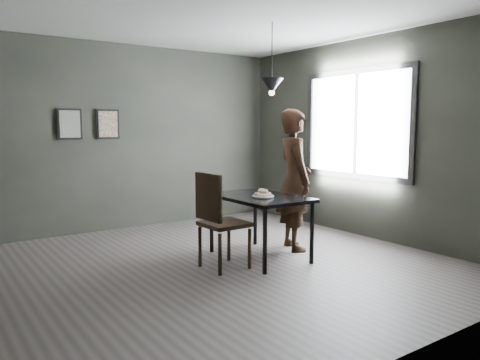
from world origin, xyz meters
TOP-DOWN VIEW (x-y plane):
  - ground at (0.00, 0.00)m, footprint 5.00×5.00m
  - back_wall at (0.00, 2.50)m, footprint 5.00×0.10m
  - ceiling at (0.00, 0.00)m, footprint 5.00×5.00m
  - window_assembly at (2.47, 0.20)m, footprint 0.04×1.96m
  - cafe_table at (0.60, 0.00)m, footprint 0.80×1.20m
  - white_plate at (0.56, -0.12)m, footprint 0.23×0.23m
  - donut_pile at (0.56, -0.12)m, footprint 0.20×0.21m
  - woman at (1.21, 0.08)m, footprint 0.63×0.76m
  - wood_chair at (-0.06, -0.10)m, footprint 0.48×0.48m
  - pendant_lamp at (0.85, 0.10)m, footprint 0.28×0.28m
  - framed_print_left at (-0.90, 2.47)m, footprint 0.34×0.04m
  - framed_print_right at (-0.35, 2.47)m, footprint 0.34×0.04m

SIDE VIEW (x-z plane):
  - ground at x=0.00m, z-range 0.00..0.00m
  - wood_chair at x=-0.06m, z-range 0.07..1.14m
  - cafe_table at x=0.60m, z-range 0.30..1.05m
  - white_plate at x=0.56m, z-range 0.75..0.76m
  - donut_pile at x=0.56m, z-range 0.75..0.84m
  - woman at x=1.21m, z-range 0.00..1.79m
  - back_wall at x=0.00m, z-range 0.00..2.80m
  - window_assembly at x=2.47m, z-range 0.82..2.38m
  - framed_print_left at x=-0.90m, z-range 1.38..1.82m
  - framed_print_right at x=-0.35m, z-range 1.38..1.82m
  - pendant_lamp at x=0.85m, z-range 1.62..2.48m
  - ceiling at x=0.00m, z-range 2.79..2.81m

